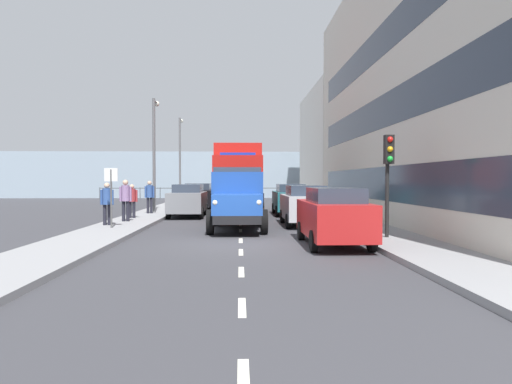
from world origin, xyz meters
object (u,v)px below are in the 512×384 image
at_px(car_red_kerbside_near, 333,216).
at_px(truck_vintage_blue, 237,200).
at_px(car_teal_kerbside_2, 290,199).
at_px(pedestrian_near_railing, 107,200).
at_px(street_sign, 111,187).
at_px(lorry_cargo_red, 238,178).
at_px(car_silver_kerbside_1, 305,205).
at_px(lamp_post_promenade, 154,145).
at_px(car_grey_oppositeside_0, 188,200).
at_px(car_black_oppositeside_1, 199,196).
at_px(pedestrian_strolling, 126,197).
at_px(lamp_post_far, 180,152).
at_px(traffic_light_near, 388,163).
at_px(pedestrian_couple_b, 132,198).
at_px(pedestrian_by_lamp, 150,194).

bearing_deg(car_red_kerbside_near, truck_vintage_blue, -55.61).
bearing_deg(car_teal_kerbside_2, truck_vintage_blue, 69.54).
relative_size(truck_vintage_blue, pedestrian_near_railing, 3.34).
relative_size(truck_vintage_blue, street_sign, 2.51).
relative_size(lorry_cargo_red, car_silver_kerbside_1, 2.04).
xyz_separation_m(car_silver_kerbside_1, car_teal_kerbside_2, (0.00, -5.89, -0.00)).
bearing_deg(lamp_post_promenade, car_teal_kerbside_2, 177.49).
bearing_deg(lamp_post_promenade, truck_vintage_blue, 119.94).
height_order(car_silver_kerbside_1, car_grey_oppositeside_0, same).
distance_m(lamp_post_promenade, street_sign, 8.59).
relative_size(car_black_oppositeside_1, pedestrian_strolling, 2.44).
height_order(car_teal_kerbside_2, car_grey_oppositeside_0, same).
xyz_separation_m(car_teal_kerbside_2, lamp_post_far, (7.59, -12.11, 3.29)).
bearing_deg(traffic_light_near, truck_vintage_blue, -36.94).
height_order(pedestrian_strolling, pedestrian_couple_b, pedestrian_strolling).
bearing_deg(pedestrian_by_lamp, truck_vintage_blue, 123.15).
bearing_deg(car_black_oppositeside_1, lorry_cargo_red, 117.72).
relative_size(pedestrian_by_lamp, traffic_light_near, 0.55).
relative_size(truck_vintage_blue, traffic_light_near, 1.76).
distance_m(car_red_kerbside_near, pedestrian_strolling, 10.24).
height_order(pedestrian_near_railing, lamp_post_far, lamp_post_far).
bearing_deg(pedestrian_near_railing, pedestrian_by_lamp, -93.73).
xyz_separation_m(car_red_kerbside_near, lamp_post_promenade, (7.50, -12.23, 3.02)).
bearing_deg(car_teal_kerbside_2, pedestrian_couple_b, 23.71).
relative_size(car_red_kerbside_near, traffic_light_near, 1.29).
distance_m(pedestrian_strolling, lamp_post_far, 17.59).
height_order(truck_vintage_blue, car_grey_oppositeside_0, truck_vintage_blue).
distance_m(pedestrian_couple_b, lamp_post_promenade, 4.75).
height_order(truck_vintage_blue, lamp_post_far, lamp_post_far).
height_order(lorry_cargo_red, street_sign, lorry_cargo_red).
distance_m(lorry_cargo_red, pedestrian_near_railing, 8.89).
height_order(car_black_oppositeside_1, lamp_post_promenade, lamp_post_promenade).
xyz_separation_m(truck_vintage_blue, lamp_post_promenade, (4.63, -8.03, 2.73)).
xyz_separation_m(car_black_oppositeside_1, pedestrian_couple_b, (2.38, 8.70, 0.19)).
xyz_separation_m(pedestrian_strolling, traffic_light_near, (-9.60, 6.03, 1.25)).
bearing_deg(pedestrian_near_railing, lorry_cargo_red, -126.01).
xyz_separation_m(pedestrian_near_railing, lamp_post_far, (-0.49, -19.04, 3.04)).
height_order(car_black_oppositeside_1, lamp_post_far, lamp_post_far).
bearing_deg(pedestrian_by_lamp, car_silver_kerbside_1, 144.30).
bearing_deg(car_silver_kerbside_1, car_teal_kerbside_2, -90.00).
xyz_separation_m(car_grey_oppositeside_0, pedestrian_near_railing, (2.56, 5.88, 0.25)).
xyz_separation_m(car_grey_oppositeside_0, lamp_post_promenade, (1.99, -1.38, 3.02)).
xyz_separation_m(lorry_cargo_red, car_red_kerbside_near, (-2.87, 12.13, -1.18)).
xyz_separation_m(car_red_kerbside_near, car_grey_oppositeside_0, (5.51, -10.85, 0.00)).
distance_m(car_black_oppositeside_1, lamp_post_far, 7.90).
height_order(lamp_post_far, street_sign, lamp_post_far).
bearing_deg(lorry_cargo_red, car_teal_kerbside_2, 175.54).
bearing_deg(pedestrian_near_railing, car_black_oppositeside_1, -101.90).
relative_size(car_grey_oppositeside_0, street_sign, 1.90).
bearing_deg(car_silver_kerbside_1, car_red_kerbside_near, 90.00).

